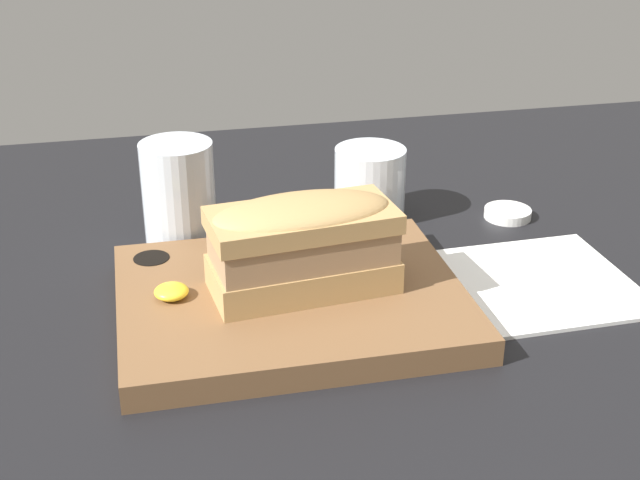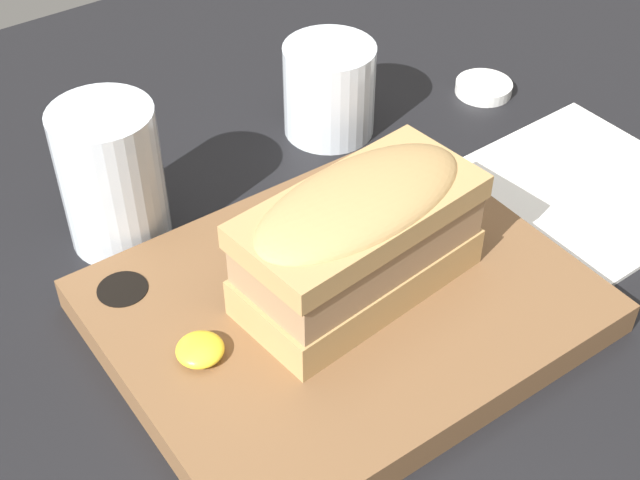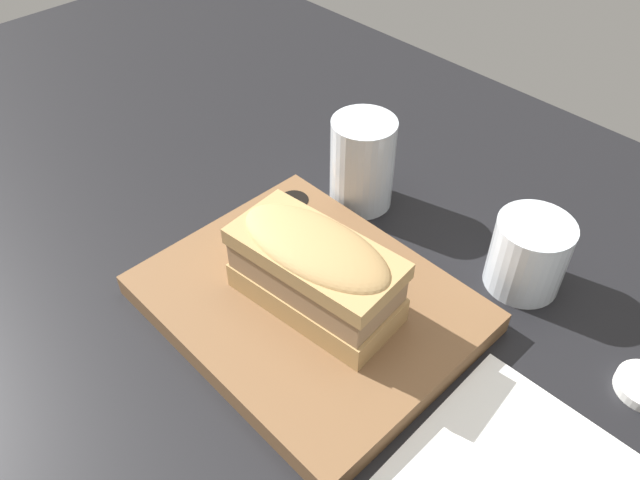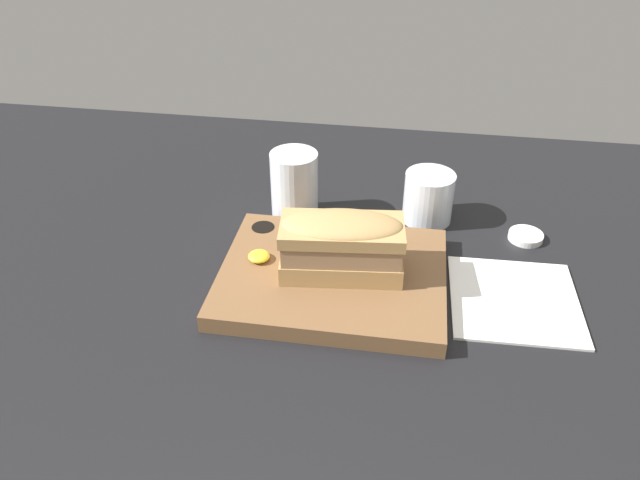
{
  "view_description": "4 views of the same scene",
  "coord_description": "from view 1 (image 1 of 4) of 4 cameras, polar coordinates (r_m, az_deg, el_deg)",
  "views": [
    {
      "loc": [
        -20.9,
        -69.44,
        44.94
      ],
      "look_at": [
        -4.63,
        3.99,
        8.97
      ],
      "focal_mm": 50.0,
      "sensor_mm": 36.0,
      "label": 1
    },
    {
      "loc": [
        -34.59,
        -32.03,
        49.16
      ],
      "look_at": [
        -8.46,
        4.8,
        8.8
      ],
      "focal_mm": 50.0,
      "sensor_mm": 36.0,
      "label": 2
    },
    {
      "loc": [
        24.19,
        -25.86,
        52.98
      ],
      "look_at": [
        -8.46,
        5.62,
        10.3
      ],
      "focal_mm": 35.0,
      "sensor_mm": 36.0,
      "label": 3
    },
    {
      "loc": [
        1.63,
        -67.75,
        58.91
      ],
      "look_at": [
        -9.27,
        1.43,
        10.77
      ],
      "focal_mm": 35.0,
      "sensor_mm": 36.0,
      "label": 4
    }
  ],
  "objects": [
    {
      "name": "serving_board",
      "position": [
        0.85,
        -1.96,
        -3.89
      ],
      "size": [
        32.27,
        25.93,
        2.65
      ],
      "color": "brown",
      "rests_on": "dining_table"
    },
    {
      "name": "sandwich",
      "position": [
        0.82,
        -1.12,
        -0.06
      ],
      "size": [
        17.85,
        9.93,
        9.12
      ],
      "rotation": [
        0.0,
        0.0,
        0.11
      ],
      "color": "tan",
      "rests_on": "serving_board"
    },
    {
      "name": "dining_table",
      "position": [
        0.85,
        3.66,
        -5.71
      ],
      "size": [
        199.99,
        117.92,
        2.0
      ],
      "color": "black",
      "rests_on": "ground"
    },
    {
      "name": "condiment_dish",
      "position": [
        1.07,
        11.92,
        1.68
      ],
      "size": [
        5.5,
        5.5,
        1.09
      ],
      "color": "white",
      "rests_on": "dining_table"
    },
    {
      "name": "wine_glass",
      "position": [
        1.04,
        3.2,
        3.35
      ],
      "size": [
        8.23,
        8.23,
        8.5
      ],
      "color": "silver",
      "rests_on": "dining_table"
    },
    {
      "name": "water_glass",
      "position": [
        0.98,
        -8.99,
        2.45
      ],
      "size": [
        7.86,
        7.86,
        11.74
      ],
      "color": "silver",
      "rests_on": "dining_table"
    },
    {
      "name": "napkin",
      "position": [
        0.93,
        13.97,
        -2.63
      ],
      "size": [
        18.25,
        18.73,
        0.4
      ],
      "rotation": [
        0.0,
        0.0,
        0.03
      ],
      "color": "white",
      "rests_on": "dining_table"
    },
    {
      "name": "mustard_dollop",
      "position": [
        0.83,
        -9.49,
        -3.27
      ],
      "size": [
        3.2,
        3.2,
        1.28
      ],
      "color": "yellow",
      "rests_on": "serving_board"
    }
  ]
}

